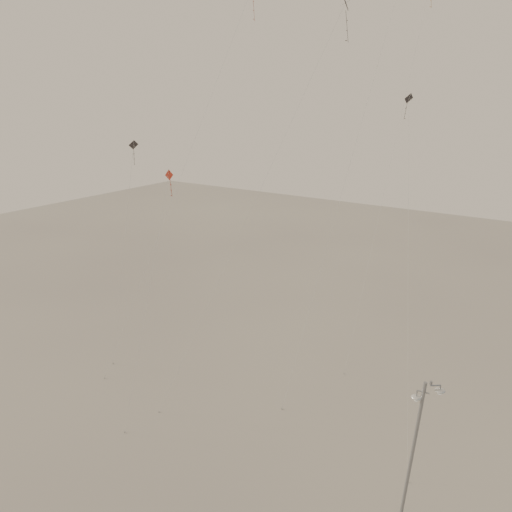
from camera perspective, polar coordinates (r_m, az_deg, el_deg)
The scene contains 9 objects.
ground at distance 35.48m, azimuth -2.25°, elevation -21.35°, with size 160.00×160.00×0.00m, color gray.
street_lamp at distance 28.80m, azimuth 17.64°, elevation -20.54°, with size 1.51×0.87×9.22m.
kite_0 at distance 44.62m, azimuth -3.51°, elevation 21.45°, with size 5.34×15.41×31.60m.
kite_1 at distance 32.06m, azimuth 4.75°, elevation 16.21°, with size 10.44×7.59×27.99m.
kite_2 at distance 37.15m, azimuth 14.80°, elevation 23.74°, with size 4.83×8.92×33.57m.
kite_3 at distance 33.12m, azimuth -11.06°, elevation 2.12°, with size 2.04×4.34×17.96m.
kite_4 at distance 33.43m, azimuth 17.00°, elevation 6.50°, with size 4.76×8.36×22.59m.
kite_5 at distance 44.61m, azimuth 16.85°, elevation 17.52°, with size 1.45×10.70×31.48m.
kite_6 at distance 39.93m, azimuth -14.39°, elevation 5.95°, with size 3.85×1.24×19.32m.
Camera 1 is at (16.26, -22.21, 22.40)m, focal length 35.00 mm.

